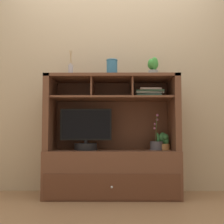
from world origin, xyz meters
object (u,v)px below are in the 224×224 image
object	(u,v)px
tv_monitor	(86,133)
ceramic_vase	(112,68)
media_console	(112,157)
diffuser_bottle	(71,71)
potted_fern	(165,142)
potted_orchid	(156,145)
magazine_stack_left	(149,94)
potted_succulent	(153,67)

from	to	relation	value
tv_monitor	ceramic_vase	world-z (taller)	ceramic_vase
media_console	diffuser_bottle	world-z (taller)	diffuser_bottle
tv_monitor	diffuser_bottle	xyz separation A→B (m)	(-0.17, 0.04, 0.65)
media_console	diffuser_bottle	xyz separation A→B (m)	(-0.43, 0.01, 0.90)
tv_monitor	potted_fern	bearing A→B (deg)	3.15
potted_fern	diffuser_bottle	size ratio (longest dim) A/B	0.62
media_console	tv_monitor	size ratio (longest dim) A/B	2.54
tv_monitor	potted_fern	distance (m)	0.81
potted_orchid	magazine_stack_left	size ratio (longest dim) A/B	1.16
potted_fern	potted_succulent	distance (m)	0.78
potted_orchid	ceramic_vase	bearing A→B (deg)	-175.22
potted_orchid	magazine_stack_left	xyz separation A→B (m)	(-0.07, 0.04, 0.53)
tv_monitor	ceramic_vase	xyz separation A→B (m)	(0.27, 0.01, 0.67)
tv_monitor	potted_succulent	distance (m)	0.98
potted_fern	ceramic_vase	distance (m)	0.93
media_console	diffuser_bottle	bearing A→B (deg)	178.90
potted_fern	ceramic_vase	bearing A→B (deg)	-176.57
ceramic_vase	tv_monitor	bearing A→B (deg)	-177.42
potted_orchid	potted_succulent	size ratio (longest dim) A/B	1.78
magazine_stack_left	media_console	bearing A→B (deg)	-171.68
tv_monitor	potted_orchid	distance (m)	0.73
potted_orchid	magazine_stack_left	distance (m)	0.54
magazine_stack_left	ceramic_vase	distance (m)	0.47
media_console	potted_fern	distance (m)	0.56
magazine_stack_left	ceramic_vase	bearing A→B (deg)	-169.25
ceramic_vase	potted_succulent	bearing A→B (deg)	4.64
potted_orchid	potted_fern	bearing A→B (deg)	-4.04
media_console	tv_monitor	bearing A→B (deg)	-173.78
tv_monitor	potted_succulent	size ratio (longest dim) A/B	2.52
tv_monitor	potted_fern	size ratio (longest dim) A/B	2.92
potted_fern	potted_succulent	bearing A→B (deg)	178.62
media_console	potted_fern	bearing A→B (deg)	1.63
potted_orchid	ceramic_vase	distance (m)	0.91
potted_succulent	ceramic_vase	world-z (taller)	potted_succulent
tv_monitor	diffuser_bottle	size ratio (longest dim) A/B	1.81
potted_orchid	tv_monitor	bearing A→B (deg)	-176.03
magazine_stack_left	ceramic_vase	xyz separation A→B (m)	(-0.39, -0.07, 0.26)
tv_monitor	magazine_stack_left	distance (m)	0.78
diffuser_bottle	potted_fern	bearing A→B (deg)	0.42
magazine_stack_left	ceramic_vase	size ratio (longest dim) A/B	1.77
potted_orchid	magazine_stack_left	bearing A→B (deg)	152.39
tv_monitor	potted_orchid	size ratio (longest dim) A/B	1.41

